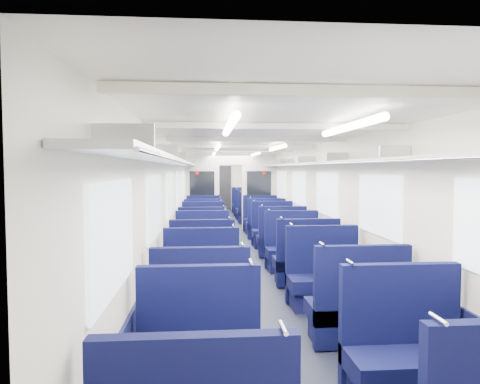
{
  "coord_description": "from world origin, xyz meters",
  "views": [
    {
      "loc": [
        -0.77,
        -10.4,
        1.87
      ],
      "look_at": [
        0.18,
        1.48,
        1.23
      ],
      "focal_mm": 32.22,
      "sensor_mm": 36.0,
      "label": 1
    }
  ],
  "objects_px": {
    "seat_17": "(266,226)",
    "seat_7": "(324,281)",
    "seat_4": "(201,316)",
    "seat_25": "(246,208)",
    "seat_18": "(204,221)",
    "seat_21": "(252,213)",
    "seat_22": "(204,211)",
    "seat_24": "(204,208)",
    "seat_3": "(406,359)",
    "seat_23": "(249,210)",
    "seat_10": "(203,251)",
    "seat_19": "(261,221)",
    "bulkhead": "(231,190)",
    "seat_12": "(203,242)",
    "seat_5": "(357,312)",
    "end_door": "(223,188)",
    "seat_13": "(281,241)",
    "seat_20": "(204,214)",
    "seat_9": "(306,264)",
    "seat_16": "(203,227)",
    "seat_2": "(199,363)",
    "seat_15": "(273,233)",
    "seat_6": "(202,286)",
    "seat_26": "(204,205)",
    "seat_8": "(202,265)",
    "seat_11": "(293,251)"
  },
  "relations": [
    {
      "from": "seat_9",
      "to": "seat_16",
      "type": "height_order",
      "value": "same"
    },
    {
      "from": "seat_6",
      "to": "seat_17",
      "type": "bearing_deg",
      "value": 73.98
    },
    {
      "from": "seat_17",
      "to": "seat_18",
      "type": "relative_size",
      "value": 1.0
    },
    {
      "from": "end_door",
      "to": "seat_16",
      "type": "bearing_deg",
      "value": -95.85
    },
    {
      "from": "seat_10",
      "to": "seat_22",
      "type": "xyz_separation_m",
      "value": [
        0.0,
        7.7,
        0.0
      ]
    },
    {
      "from": "seat_7",
      "to": "seat_22",
      "type": "bearing_deg",
      "value": 99.46
    },
    {
      "from": "seat_21",
      "to": "seat_23",
      "type": "height_order",
      "value": "same"
    },
    {
      "from": "seat_17",
      "to": "seat_7",
      "type": "bearing_deg",
      "value": -90.0
    },
    {
      "from": "seat_4",
      "to": "seat_25",
      "type": "relative_size",
      "value": 1.0
    },
    {
      "from": "seat_2",
      "to": "seat_24",
      "type": "height_order",
      "value": "same"
    },
    {
      "from": "seat_3",
      "to": "seat_9",
      "type": "xyz_separation_m",
      "value": [
        0.0,
        3.46,
        0.0
      ]
    },
    {
      "from": "seat_7",
      "to": "seat_8",
      "type": "bearing_deg",
      "value": 146.44
    },
    {
      "from": "seat_7",
      "to": "seat_15",
      "type": "distance_m",
      "value": 4.48
    },
    {
      "from": "seat_2",
      "to": "seat_4",
      "type": "distance_m",
      "value": 1.09
    },
    {
      "from": "seat_18",
      "to": "seat_21",
      "type": "xyz_separation_m",
      "value": [
        1.66,
        2.12,
        0.0
      ]
    },
    {
      "from": "seat_22",
      "to": "seat_24",
      "type": "height_order",
      "value": "same"
    },
    {
      "from": "seat_3",
      "to": "seat_10",
      "type": "distance_m",
      "value": 4.95
    },
    {
      "from": "seat_6",
      "to": "seat_26",
      "type": "relative_size",
      "value": 1.0
    },
    {
      "from": "seat_2",
      "to": "end_door",
      "type": "bearing_deg",
      "value": 87.03
    },
    {
      "from": "seat_4",
      "to": "seat_18",
      "type": "height_order",
      "value": "same"
    },
    {
      "from": "seat_12",
      "to": "seat_17",
      "type": "xyz_separation_m",
      "value": [
        1.66,
        2.42,
        0.0
      ]
    },
    {
      "from": "seat_7",
      "to": "seat_24",
      "type": "relative_size",
      "value": 1.0
    },
    {
      "from": "bulkhead",
      "to": "seat_3",
      "type": "distance_m",
      "value": 10.03
    },
    {
      "from": "end_door",
      "to": "seat_13",
      "type": "distance_m",
      "value": 10.43
    },
    {
      "from": "seat_21",
      "to": "seat_24",
      "type": "distance_m",
      "value": 2.69
    },
    {
      "from": "seat_15",
      "to": "seat_20",
      "type": "height_order",
      "value": "same"
    },
    {
      "from": "seat_2",
      "to": "seat_3",
      "type": "xyz_separation_m",
      "value": [
        1.66,
        -0.07,
        0.0
      ]
    },
    {
      "from": "seat_19",
      "to": "seat_25",
      "type": "bearing_deg",
      "value": 90.0
    },
    {
      "from": "seat_20",
      "to": "seat_12",
      "type": "bearing_deg",
      "value": -90.0
    },
    {
      "from": "bulkhead",
      "to": "seat_17",
      "type": "bearing_deg",
      "value": -66.12
    },
    {
      "from": "seat_11",
      "to": "seat_22",
      "type": "distance_m",
      "value": 8.02
    },
    {
      "from": "seat_17",
      "to": "seat_5",
      "type": "bearing_deg",
      "value": -90.0
    },
    {
      "from": "seat_19",
      "to": "seat_20",
      "type": "height_order",
      "value": "same"
    },
    {
      "from": "seat_12",
      "to": "seat_23",
      "type": "relative_size",
      "value": 1.0
    },
    {
      "from": "seat_5",
      "to": "seat_19",
      "type": "bearing_deg",
      "value": 90.0
    },
    {
      "from": "seat_4",
      "to": "seat_6",
      "type": "height_order",
      "value": "same"
    },
    {
      "from": "end_door",
      "to": "seat_25",
      "type": "distance_m",
      "value": 2.73
    },
    {
      "from": "seat_8",
      "to": "seat_18",
      "type": "distance_m",
      "value": 5.74
    },
    {
      "from": "end_door",
      "to": "bulkhead",
      "type": "relative_size",
      "value": 0.71
    },
    {
      "from": "seat_7",
      "to": "seat_26",
      "type": "bearing_deg",
      "value": 97.64
    },
    {
      "from": "bulkhead",
      "to": "seat_21",
      "type": "distance_m",
      "value": 1.85
    },
    {
      "from": "seat_10",
      "to": "seat_25",
      "type": "relative_size",
      "value": 1.0
    },
    {
      "from": "end_door",
      "to": "seat_16",
      "type": "height_order",
      "value": "end_door"
    },
    {
      "from": "seat_8",
      "to": "seat_13",
      "type": "relative_size",
      "value": 1.0
    },
    {
      "from": "seat_12",
      "to": "seat_15",
      "type": "distance_m",
      "value": 2.06
    },
    {
      "from": "seat_3",
      "to": "seat_23",
      "type": "distance_m",
      "value": 12.44
    },
    {
      "from": "seat_2",
      "to": "seat_9",
      "type": "bearing_deg",
      "value": 63.91
    },
    {
      "from": "seat_13",
      "to": "seat_20",
      "type": "height_order",
      "value": "same"
    },
    {
      "from": "seat_23",
      "to": "seat_24",
      "type": "height_order",
      "value": "same"
    },
    {
      "from": "end_door",
      "to": "seat_12",
      "type": "bearing_deg",
      "value": -94.56
    }
  ]
}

